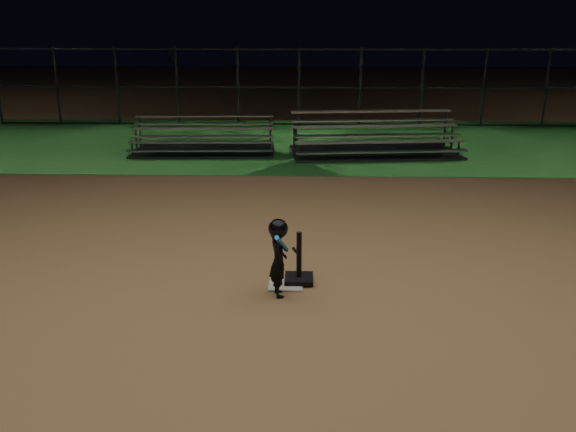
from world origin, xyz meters
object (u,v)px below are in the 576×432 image
Objects in this scene: child_batter at (278,255)px; home_plate at (286,284)px; bleacher_left at (204,145)px; batting_tee at (299,272)px; bleacher_right at (375,146)px.

home_plate is at bearing -28.69° from child_batter.
home_plate is 0.12× the size of bleacher_left.
bleacher_left is (-2.47, 8.56, 0.18)m from home_plate.
home_plate is 0.65× the size of batting_tee.
bleacher_left is at bearing 107.34° from batting_tee.
home_plate is at bearing -109.65° from bleacher_right.
batting_tee is 0.64m from child_batter.
child_batter is at bearing -77.49° from bleacher_left.
home_plate is at bearing -76.45° from bleacher_left.
bleacher_right is (4.52, -0.06, 0.03)m from bleacher_left.
bleacher_left is at bearing 173.09° from bleacher_right.
batting_tee is 8.61m from bleacher_right.
home_plate is 8.75m from bleacher_right.
home_plate is 0.10× the size of bleacher_right.
bleacher_right reaches higher than child_batter.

